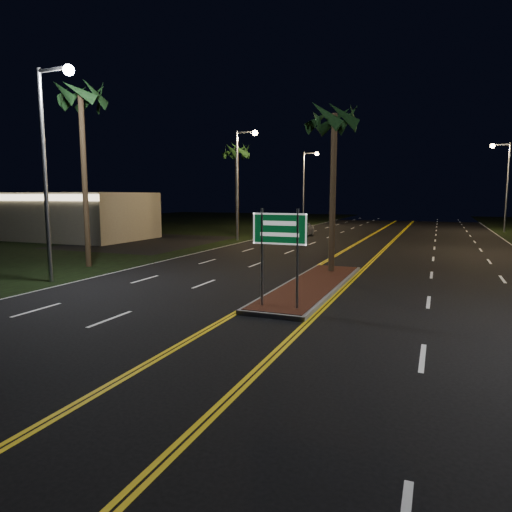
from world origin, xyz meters
The scene contains 14 objects.
ground centered at (0.00, 0.00, 0.00)m, with size 120.00×120.00×0.00m, color black.
grass_left centered at (-30.00, 25.00, 0.00)m, with size 40.00×110.00×0.01m, color black.
median_island centered at (0.00, 7.00, 0.08)m, with size 2.25×10.25×0.17m.
highway_sign centered at (0.00, 2.80, 2.40)m, with size 1.80×0.08×3.20m.
commercial_building centered at (-26.00, 19.99, 2.00)m, with size 15.00×8.12×4.00m.
streetlight_left_near centered at (-10.61, 4.00, 5.66)m, with size 1.91×0.44×9.00m.
streetlight_left_mid centered at (-10.61, 24.00, 5.66)m, with size 1.91×0.44×9.00m.
streetlight_left_far centered at (-10.61, 44.00, 5.66)m, with size 1.91×0.44×9.00m.
streetlight_right_far centered at (10.61, 42.00, 5.66)m, with size 1.91×0.44×9.00m.
palm_median centered at (0.00, 10.50, 7.28)m, with size 2.40×2.40×8.30m.
palm_left_near centered at (-12.50, 8.00, 8.68)m, with size 2.40×2.40×9.80m.
palm_left_far centered at (-12.80, 28.00, 7.75)m, with size 2.40×2.40×8.80m.
car_near centered at (-7.04, 29.83, 0.77)m, with size 1.99×4.63×1.54m, color white.
car_far centered at (-8.18, 31.18, 0.81)m, with size 2.09×4.87×1.62m, color #A2A4AC.
Camera 1 is at (4.69, -10.94, 3.75)m, focal length 32.00 mm.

